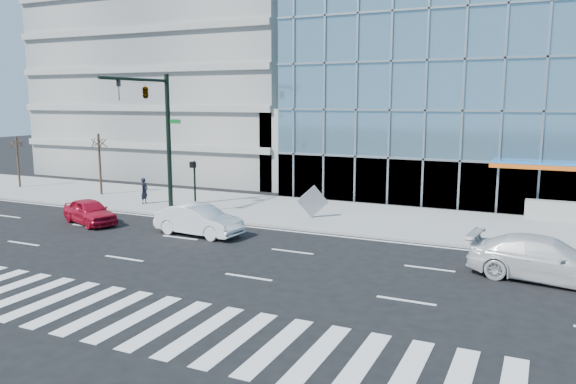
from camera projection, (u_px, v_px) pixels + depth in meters
name	position (u px, v px, depth m)	size (l,w,h in m)	color
ground	(292.00, 252.00, 24.79)	(160.00, 160.00, 0.00)	black
sidewalk	(350.00, 216.00, 31.94)	(120.00, 8.00, 0.15)	gray
parking_garage	(216.00, 65.00, 54.75)	(24.00, 24.00, 20.00)	gray
ramp_block	(318.00, 148.00, 42.91)	(6.00, 8.00, 6.00)	gray
traffic_signal	(152.00, 108.00, 32.45)	(1.14, 5.74, 8.00)	black
ped_signal_post	(194.00, 178.00, 32.40)	(0.30, 0.33, 3.00)	black
street_tree_near	(99.00, 142.00, 38.38)	(1.10, 1.10, 4.23)	#332319
street_tree_far	(17.00, 143.00, 41.76)	(1.10, 1.10, 3.87)	#332319
white_suv	(546.00, 259.00, 20.76)	(2.25, 5.52, 1.60)	silver
white_sedan	(199.00, 220.00, 27.74)	(1.60, 4.59, 1.51)	silver
red_sedan	(90.00, 212.00, 30.27)	(1.59, 3.95, 1.35)	#B30D26
pedestrian	(144.00, 191.00, 35.36)	(0.59, 0.39, 1.63)	black
tilted_panel	(313.00, 201.00, 31.07)	(1.30, 0.06, 1.30)	#9A9A9A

